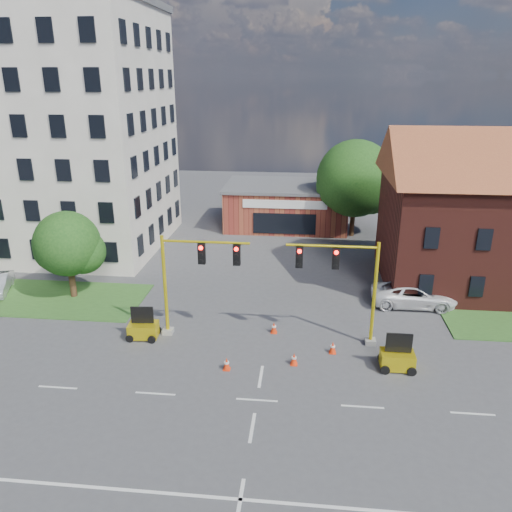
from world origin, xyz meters
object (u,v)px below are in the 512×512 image
(trailer_east, at_px, (397,358))
(signal_mast_west, at_px, (192,274))
(pickup_white, at_px, (414,295))
(signal_mast_east, at_px, (346,280))
(trailer_west, at_px, (143,329))

(trailer_east, bearing_deg, signal_mast_west, 168.24)
(signal_mast_west, bearing_deg, pickup_white, 21.94)
(signal_mast_west, xyz_separation_m, pickup_white, (13.79, 5.56, -3.14))
(pickup_white, bearing_deg, signal_mast_east, 137.65)
(signal_mast_west, height_order, signal_mast_east, same)
(trailer_east, relative_size, pickup_white, 0.35)
(pickup_white, bearing_deg, trailer_west, 110.48)
(signal_mast_east, xyz_separation_m, trailer_east, (2.74, -2.49, -3.30))
(trailer_west, bearing_deg, signal_mast_west, 7.55)
(signal_mast_west, bearing_deg, trailer_east, -12.29)
(signal_mast_east, bearing_deg, trailer_east, -42.31)
(signal_mast_west, relative_size, signal_mast_east, 1.00)
(trailer_east, xyz_separation_m, pickup_white, (2.34, 8.05, 0.16))
(signal_mast_east, height_order, trailer_east, signal_mast_east)
(signal_mast_east, xyz_separation_m, trailer_west, (-11.64, -0.66, -3.32))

